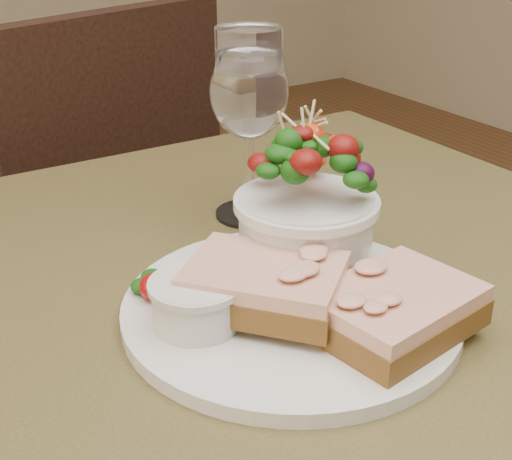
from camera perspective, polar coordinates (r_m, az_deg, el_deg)
cafe_table at (r=0.64m, az=1.46°, el=-13.38°), size 0.80×0.80×0.75m
chair_far at (r=1.41m, az=-14.22°, el=-7.92°), size 0.54×0.54×0.90m
dinner_plate at (r=0.56m, az=2.80°, el=-6.30°), size 0.26×0.26×0.01m
sandwich_front at (r=0.53m, az=11.08°, el=-6.24°), size 0.13×0.10×0.03m
sandwich_back at (r=0.53m, az=0.67°, el=-4.37°), size 0.14×0.14×0.03m
ramekin at (r=0.52m, az=-4.78°, el=-5.66°), size 0.07×0.07×0.04m
salad_bowl at (r=0.59m, az=4.07°, el=2.46°), size 0.11×0.11×0.13m
garnish at (r=0.57m, az=-7.58°, el=-4.29°), size 0.05×0.04×0.02m
wine_glass at (r=0.69m, az=-0.55°, el=10.54°), size 0.08×0.08×0.18m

